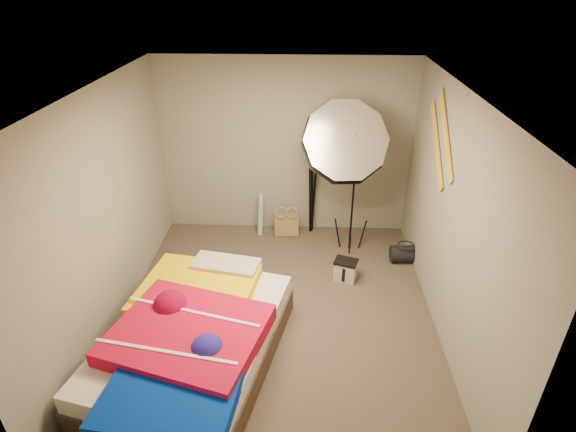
# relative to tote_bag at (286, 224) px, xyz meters

# --- Properties ---
(floor) EXTENTS (4.00, 4.00, 0.00)m
(floor) POSITION_rel_tote_bag_xyz_m (-0.03, -1.76, -0.17)
(floor) COLOR #4E463C
(floor) RESTS_ON ground
(ceiling) EXTENTS (4.00, 4.00, 0.00)m
(ceiling) POSITION_rel_tote_bag_xyz_m (-0.03, -1.76, 2.33)
(ceiling) COLOR silver
(ceiling) RESTS_ON wall_back
(wall_back) EXTENTS (3.50, 0.00, 3.50)m
(wall_back) POSITION_rel_tote_bag_xyz_m (-0.03, 0.24, 1.08)
(wall_back) COLOR gray
(wall_back) RESTS_ON floor
(wall_front) EXTENTS (3.50, 0.00, 3.50)m
(wall_front) POSITION_rel_tote_bag_xyz_m (-0.03, -3.76, 1.08)
(wall_front) COLOR gray
(wall_front) RESTS_ON floor
(wall_left) EXTENTS (0.00, 4.00, 4.00)m
(wall_left) POSITION_rel_tote_bag_xyz_m (-1.78, -1.76, 1.08)
(wall_left) COLOR gray
(wall_left) RESTS_ON floor
(wall_right) EXTENTS (0.00, 4.00, 4.00)m
(wall_right) POSITION_rel_tote_bag_xyz_m (1.72, -1.76, 1.08)
(wall_right) COLOR gray
(wall_right) RESTS_ON floor
(tote_bag) EXTENTS (0.36, 0.18, 0.36)m
(tote_bag) POSITION_rel_tote_bag_xyz_m (0.00, 0.00, 0.00)
(tote_bag) COLOR #9B855C
(tote_bag) RESTS_ON floor
(wrapping_roll) EXTENTS (0.11, 0.19, 0.63)m
(wrapping_roll) POSITION_rel_tote_bag_xyz_m (-0.38, 0.01, 0.14)
(wrapping_roll) COLOR #4798B9
(wrapping_roll) RESTS_ON floor
(camera_case) EXTENTS (0.31, 0.26, 0.26)m
(camera_case) POSITION_rel_tote_bag_xyz_m (0.79, -1.07, -0.04)
(camera_case) COLOR beige
(camera_case) RESTS_ON floor
(duffel_bag) EXTENTS (0.39, 0.25, 0.23)m
(duffel_bag) POSITION_rel_tote_bag_xyz_m (1.61, -0.63, -0.06)
(duffel_bag) COLOR black
(duffel_bag) RESTS_ON floor
(wall_stripe_upper) EXTENTS (0.02, 0.91, 0.78)m
(wall_stripe_upper) POSITION_rel_tote_bag_xyz_m (1.70, -1.16, 1.78)
(wall_stripe_upper) COLOR gold
(wall_stripe_upper) RESTS_ON wall_right
(wall_stripe_lower) EXTENTS (0.02, 0.91, 0.78)m
(wall_stripe_lower) POSITION_rel_tote_bag_xyz_m (1.70, -0.91, 1.58)
(wall_stripe_lower) COLOR gold
(wall_stripe_lower) RESTS_ON wall_right
(bed) EXTENTS (1.89, 2.46, 0.62)m
(bed) POSITION_rel_tote_bag_xyz_m (-0.79, -2.51, 0.13)
(bed) COLOR #4A3527
(bed) RESTS_ON floor
(photo_umbrella) EXTENTS (1.28, 0.92, 2.23)m
(photo_umbrella) POSITION_rel_tote_bag_xyz_m (0.72, -0.49, 1.43)
(photo_umbrella) COLOR black
(photo_umbrella) RESTS_ON floor
(camera_tripod) EXTENTS (0.08, 0.08, 1.23)m
(camera_tripod) POSITION_rel_tote_bag_xyz_m (0.36, 0.12, 0.53)
(camera_tripod) COLOR black
(camera_tripod) RESTS_ON floor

